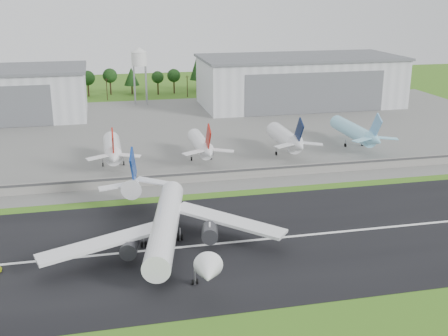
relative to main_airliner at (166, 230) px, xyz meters
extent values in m
plane|color=#3B6618|center=(13.41, -9.57, -4.89)|extent=(600.00, 600.00, 0.00)
cube|color=black|center=(13.41, 0.43, -4.84)|extent=(320.00, 60.00, 0.10)
cube|color=white|center=(13.41, 0.43, -4.78)|extent=(220.00, 1.00, 0.02)
cube|color=slate|center=(13.41, 110.43, -4.84)|extent=(320.00, 150.00, 0.10)
cube|color=gray|center=(13.41, 45.43, -3.14)|extent=(240.00, 0.50, 3.50)
cube|color=#38383A|center=(13.41, 45.13, -1.89)|extent=(240.00, 0.12, 0.70)
cube|color=silver|center=(88.41, 155.43, 7.11)|extent=(100.00, 45.00, 24.00)
cube|color=#595B60|center=(88.41, 155.43, 19.71)|extent=(102.00, 47.00, 1.20)
cube|color=#595B60|center=(88.41, 132.78, 5.19)|extent=(70.00, 0.30, 19.68)
cylinder|color=#99999E|center=(5.41, 172.43, 5.11)|extent=(0.50, 0.50, 20.00)
cylinder|color=#99999E|center=(11.41, 178.43, 5.11)|extent=(0.50, 0.50, 20.00)
cylinder|color=silver|center=(8.41, 175.43, 18.61)|extent=(8.00, 8.00, 7.00)
cone|color=silver|center=(8.41, 175.43, 23.31)|extent=(8.40, 8.40, 2.40)
cylinder|color=white|center=(-0.09, 0.43, 1.31)|extent=(14.64, 44.26, 5.80)
cone|color=white|center=(5.01, -24.05, 1.31)|extent=(6.90, 7.06, 5.80)
cone|color=white|center=(-5.49, 26.37, 2.51)|extent=(7.23, 9.93, 5.51)
cube|color=navy|center=(-5.38, 25.88, 7.81)|extent=(2.43, 9.44, 11.13)
cube|color=white|center=(15.01, 1.53, 0.51)|extent=(25.03, 22.12, 2.65)
cylinder|color=#333338|center=(9.93, -1.06, -1.09)|extent=(4.84, 6.16, 3.80)
cube|color=white|center=(-0.49, 26.90, 2.91)|extent=(9.40, 7.25, 0.98)
cube|color=white|center=(-14.37, -4.59, 0.51)|extent=(28.40, 13.11, 2.65)
cylinder|color=#333338|center=(-8.68, -4.93, -1.09)|extent=(4.84, 6.16, 3.80)
cube|color=white|center=(-10.28, 24.86, 2.91)|extent=(9.30, 4.16, 0.98)
cube|color=#99999E|center=(0.73, -3.49, -3.19)|extent=(15.90, 31.41, 3.20)
cylinder|color=black|center=(-5.10, 2.45, -4.04)|extent=(0.70, 1.55, 1.50)
cylinder|color=white|center=(-9.73, 70.43, 0.99)|extent=(5.78, 24.00, 5.78)
cone|color=white|center=(-9.73, 54.93, 1.99)|extent=(5.49, 7.00, 5.49)
cube|color=#A0170C|center=(-9.73, 55.43, 6.79)|extent=(0.45, 8.59, 10.02)
cylinder|color=#99999E|center=(-13.23, 68.43, -3.39)|extent=(0.32, 0.32, 3.00)
cylinder|color=#99999E|center=(-6.23, 68.43, -3.39)|extent=(0.32, 0.32, 3.00)
cylinder|color=black|center=(-13.23, 68.43, -4.09)|extent=(0.40, 1.40, 1.40)
cylinder|color=white|center=(20.74, 70.43, 0.70)|extent=(5.19, 24.00, 5.19)
cone|color=white|center=(20.74, 54.93, 1.70)|extent=(4.93, 7.00, 4.93)
cube|color=#97130B|center=(20.74, 55.43, 6.50)|extent=(0.45, 8.59, 10.02)
cylinder|color=#99999E|center=(17.24, 68.43, -3.39)|extent=(0.32, 0.32, 3.00)
cylinder|color=#99999E|center=(24.24, 68.43, -3.39)|extent=(0.32, 0.32, 3.00)
cylinder|color=black|center=(17.24, 68.43, -4.09)|extent=(0.40, 1.40, 1.40)
cylinder|color=silver|center=(51.85, 70.43, 1.18)|extent=(6.15, 24.00, 6.15)
cone|color=silver|center=(51.85, 54.93, 2.18)|extent=(5.84, 7.00, 5.84)
cube|color=#081332|center=(51.85, 55.43, 6.98)|extent=(0.45, 8.59, 10.02)
cylinder|color=#99999E|center=(48.35, 68.43, -3.39)|extent=(0.32, 0.32, 3.00)
cylinder|color=#99999E|center=(55.35, 68.43, -3.39)|extent=(0.32, 0.32, 3.00)
cylinder|color=black|center=(48.35, 68.43, -4.09)|extent=(0.40, 1.40, 1.40)
cylinder|color=#8AD2EE|center=(81.05, 75.43, 0.94)|extent=(5.66, 30.00, 5.66)
cone|color=#8AD2EE|center=(81.05, 56.93, 1.94)|extent=(5.38, 7.00, 5.38)
cube|color=#669FD1|center=(81.05, 57.43, 6.74)|extent=(0.45, 8.59, 10.02)
cylinder|color=#99999E|center=(77.55, 73.43, -3.39)|extent=(0.32, 0.32, 3.00)
cylinder|color=#99999E|center=(84.55, 73.43, -3.39)|extent=(0.32, 0.32, 3.00)
cylinder|color=black|center=(77.55, 73.43, -4.09)|extent=(0.40, 1.40, 1.40)
camera|label=1|loc=(-13.00, -117.80, 52.52)|focal=45.00mm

